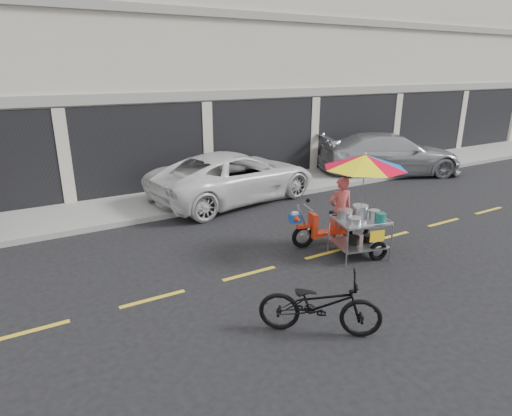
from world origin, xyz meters
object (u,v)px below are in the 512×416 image
food_vendor_rig (354,189)px  silver_pickup (390,154)px  white_pickup (235,176)px  near_bicycle (320,304)px

food_vendor_rig → silver_pickup: bearing=50.8°
silver_pickup → food_vendor_rig: (-6.27, -4.82, 0.65)m
food_vendor_rig → white_pickup: bearing=108.7°
white_pickup → silver_pickup: size_ratio=0.99×
white_pickup → food_vendor_rig: bearing=175.6°
white_pickup → near_bicycle: bearing=153.2°
food_vendor_rig → near_bicycle: bearing=-126.7°
near_bicycle → white_pickup: bearing=21.6°
white_pickup → silver_pickup: bearing=-99.8°
near_bicycle → food_vendor_rig: bearing=-11.4°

